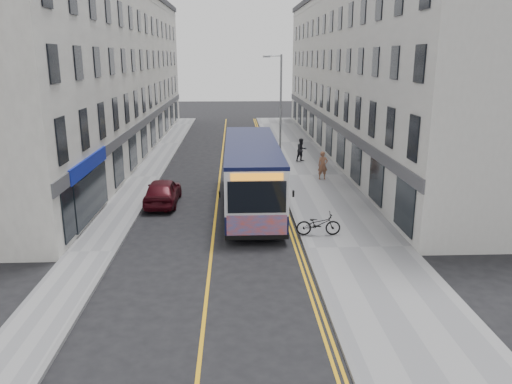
{
  "coord_description": "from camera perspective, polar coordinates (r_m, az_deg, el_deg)",
  "views": [
    {
      "loc": [
        1.0,
        -20.68,
        7.92
      ],
      "look_at": [
        2.02,
        2.33,
        1.6
      ],
      "focal_mm": 35.0,
      "sensor_mm": 36.0,
      "label": 1
    }
  ],
  "objects": [
    {
      "name": "pavement_west",
      "position": [
        34.15,
        -12.59,
        1.65
      ],
      "size": [
        2.0,
        64.0,
        0.12
      ],
      "primitive_type": "cube",
      "color": "gray",
      "rests_on": "ground"
    },
    {
      "name": "terrace_west",
      "position": [
        42.89,
        -16.44,
        12.83
      ],
      "size": [
        6.0,
        46.0,
        13.0
      ],
      "primitive_type": "cube",
      "color": "silver",
      "rests_on": "ground"
    },
    {
      "name": "road_dbl_yellow_outer",
      "position": [
        33.74,
        2.21,
        1.76
      ],
      "size": [
        0.1,
        64.0,
        0.01
      ],
      "primitive_type": "cube",
      "color": "gold",
      "rests_on": "ground"
    },
    {
      "name": "terrace_east",
      "position": [
        43.01,
        11.91,
        13.13
      ],
      "size": [
        6.0,
        46.0,
        13.0
      ],
      "primitive_type": "cube",
      "color": "silver",
      "rests_on": "ground"
    },
    {
      "name": "streetlamp",
      "position": [
        35.01,
        2.71,
        9.52
      ],
      "size": [
        1.32,
        0.18,
        8.0
      ],
      "color": "gray",
      "rests_on": "ground"
    },
    {
      "name": "pedestrian_far",
      "position": [
        38.14,
        5.22,
        4.82
      ],
      "size": [
        1.06,
        0.97,
        1.75
      ],
      "primitive_type": "imported",
      "rotation": [
        0.0,
        0.0,
        0.45
      ],
      "color": "black",
      "rests_on": "pavement_east"
    },
    {
      "name": "road_dbl_yellow_inner",
      "position": [
        33.72,
        1.87,
        1.75
      ],
      "size": [
        0.1,
        64.0,
        0.01
      ],
      "primitive_type": "cube",
      "color": "gold",
      "rests_on": "ground"
    },
    {
      "name": "car_white",
      "position": [
        44.37,
        -1.37,
        6.01
      ],
      "size": [
        1.58,
        4.47,
        1.47
      ],
      "primitive_type": "imported",
      "rotation": [
        0.0,
        0.0,
        -0.0
      ],
      "color": "silver",
      "rests_on": "ground"
    },
    {
      "name": "ground",
      "position": [
        22.17,
        -4.98,
        -5.65
      ],
      "size": [
        140.0,
        140.0,
        0.0
      ],
      "primitive_type": "plane",
      "color": "black",
      "rests_on": "ground"
    },
    {
      "name": "kerb_east",
      "position": [
        33.75,
        2.63,
        1.86
      ],
      "size": [
        0.18,
        64.0,
        0.13
      ],
      "primitive_type": "cube",
      "color": "slate",
      "rests_on": "ground"
    },
    {
      "name": "road_centre_line",
      "position": [
        33.64,
        -4.17,
        1.69
      ],
      "size": [
        0.12,
        64.0,
        0.01
      ],
      "primitive_type": "cube",
      "color": "gold",
      "rests_on": "ground"
    },
    {
      "name": "bicycle",
      "position": [
        22.51,
        7.15,
        -3.65
      ],
      "size": [
        1.99,
        0.72,
        1.04
      ],
      "primitive_type": "imported",
      "rotation": [
        0.0,
        0.0,
        1.55
      ],
      "color": "black",
      "rests_on": "pavement_east"
    },
    {
      "name": "kerb_west",
      "position": [
        33.98,
        -10.93,
        1.69
      ],
      "size": [
        0.18,
        64.0,
        0.13
      ],
      "primitive_type": "cube",
      "color": "slate",
      "rests_on": "ground"
    },
    {
      "name": "car_maroon",
      "position": [
        27.78,
        -10.62,
        0.07
      ],
      "size": [
        1.76,
        4.31,
        1.46
      ],
      "primitive_type": "imported",
      "rotation": [
        0.0,
        0.0,
        3.13
      ],
      "color": "#430B13",
      "rests_on": "ground"
    },
    {
      "name": "pavement_east",
      "position": [
        34.02,
        6.41,
        1.88
      ],
      "size": [
        4.5,
        64.0,
        0.12
      ],
      "primitive_type": "cube",
      "color": "gray",
      "rests_on": "ground"
    },
    {
      "name": "city_bus",
      "position": [
        26.62,
        -0.49,
        2.29
      ],
      "size": [
        2.8,
        12.02,
        3.49
      ],
      "color": "black",
      "rests_on": "ground"
    },
    {
      "name": "pedestrian_near",
      "position": [
        32.68,
        7.64,
        3.03
      ],
      "size": [
        0.72,
        0.53,
        1.83
      ],
      "primitive_type": "imported",
      "rotation": [
        0.0,
        0.0,
        0.15
      ],
      "color": "#905B41",
      "rests_on": "pavement_east"
    }
  ]
}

